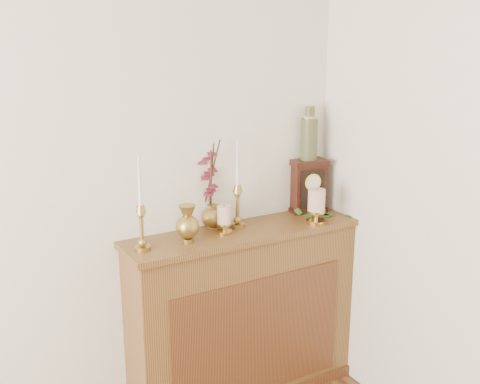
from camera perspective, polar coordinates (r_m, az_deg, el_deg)
console_shelf at (r=3.00m, az=0.41°, el=-12.76°), size 1.24×0.34×0.93m
candlestick_left at (r=2.52m, az=-10.00°, el=-2.84°), size 0.07×0.07×0.43m
candlestick_center at (r=2.79m, az=-0.25°, el=-0.71°), size 0.07×0.07×0.45m
bud_vase at (r=2.61m, az=-5.36°, el=-3.27°), size 0.11×0.11×0.18m
ginger_jar at (r=2.80m, az=-3.12°, el=0.48°), size 0.19×0.20×0.45m
pillar_candle_left at (r=2.72m, az=-1.61°, el=-2.69°), size 0.08×0.08×0.15m
pillar_candle_right at (r=2.89m, az=7.77°, el=-1.26°), size 0.10×0.10×0.19m
ivy_garland at (r=3.00m, az=8.30°, el=-2.37°), size 0.41×0.19×0.08m
mantel_clock at (r=3.08m, az=6.89°, el=0.60°), size 0.22×0.17×0.29m
ceramic_vase at (r=3.03m, az=7.03°, el=5.67°), size 0.09×0.09×0.29m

